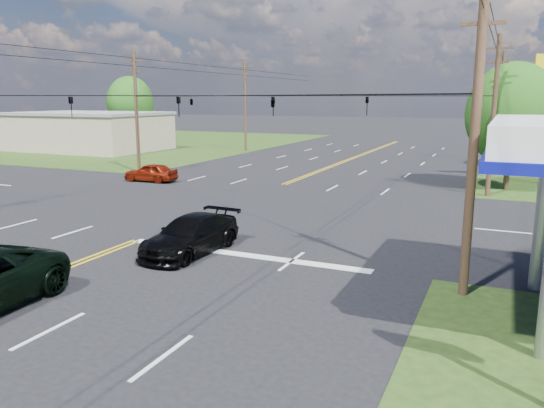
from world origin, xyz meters
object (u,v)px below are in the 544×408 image
at_px(pole_right_far, 500,106).
at_px(suv_black, 191,235).
at_px(pole_se, 475,132).
at_px(pole_left_far, 245,104).
at_px(tree_right_b, 544,118).
at_px(retail_nw, 89,132).
at_px(pole_nw, 136,110).
at_px(pole_ne, 494,115).
at_px(tree_far_l, 130,103).
at_px(tree_right_a, 512,114).

xyz_separation_m(pole_right_far, suv_black, (-10.00, -36.50, -4.46)).
distance_m(pole_se, pole_left_far, 45.22).
xyz_separation_m(pole_se, tree_right_b, (3.50, 33.00, -0.70)).
relative_size(retail_nw, pole_nw, 1.68).
bearing_deg(pole_ne, retail_nw, 163.18).
relative_size(retail_nw, suv_black, 3.29).
height_order(pole_right_far, tree_far_l, pole_right_far).
bearing_deg(pole_nw, pole_se, -34.70).
distance_m(pole_se, tree_right_a, 21.02).
xyz_separation_m(retail_nw, pole_nw, (17.00, -13.00, 2.92)).
xyz_separation_m(pole_se, pole_nw, (-26.00, 18.00, 0.00)).
bearing_deg(pole_ne, tree_right_b, 76.87).
height_order(pole_ne, pole_right_far, pole_right_far).
distance_m(pole_ne, suv_black, 20.59).
height_order(retail_nw, tree_right_a, tree_right_a).
bearing_deg(pole_ne, tree_far_l, 152.93).
bearing_deg(suv_black, tree_right_a, 64.96).
bearing_deg(tree_right_a, pole_left_far, 149.35).
distance_m(pole_left_far, tree_far_l, 19.42).
xyz_separation_m(pole_ne, tree_right_a, (1.00, 3.00, -0.05)).
relative_size(pole_ne, tree_far_l, 1.09).
relative_size(pole_left_far, tree_right_b, 1.41).
relative_size(pole_left_far, pole_right_far, 1.00).
bearing_deg(tree_far_l, pole_left_far, -11.89).
bearing_deg(pole_left_far, pole_nw, -90.00).
bearing_deg(retail_nw, tree_right_a, -12.80).
distance_m(pole_ne, pole_left_far, 32.20).
bearing_deg(tree_far_l, pole_se, -42.34).
distance_m(retail_nw, tree_far_l, 10.69).
bearing_deg(pole_ne, pole_right_far, 90.00).
relative_size(pole_left_far, suv_black, 2.05).
distance_m(retail_nw, pole_right_far, 43.53).
xyz_separation_m(retail_nw, pole_left_far, (17.00, 6.00, 3.17)).
height_order(tree_right_a, tree_right_b, tree_right_a).
bearing_deg(pole_ne, suv_black, -119.74).
distance_m(tree_right_a, tree_right_b, 12.27).
bearing_deg(tree_far_l, pole_ne, -27.07).
height_order(retail_nw, pole_left_far, pole_left_far).
bearing_deg(tree_right_a, suv_black, -118.22).
distance_m(retail_nw, pole_se, 53.09).
bearing_deg(tree_right_b, tree_far_l, 170.63).
bearing_deg(tree_right_b, pole_right_far, 131.19).
bearing_deg(pole_right_far, pole_se, -90.00).
bearing_deg(pole_nw, tree_right_a, 6.34).
xyz_separation_m(pole_se, pole_ne, (0.00, 18.00, 0.00)).
relative_size(pole_se, pole_left_far, 0.95).
height_order(tree_right_a, suv_black, tree_right_a).
bearing_deg(pole_nw, suv_black, -47.56).
xyz_separation_m(tree_right_a, tree_far_l, (-46.00, 20.00, 0.33)).
height_order(pole_ne, tree_right_b, pole_ne).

